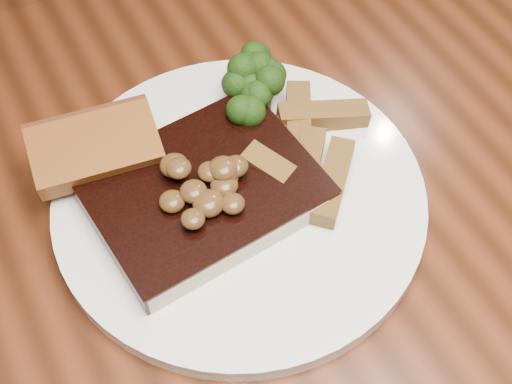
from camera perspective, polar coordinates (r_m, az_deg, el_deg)
dining_table at (r=0.67m, az=0.59°, el=-5.34°), size 1.60×0.90×0.75m
chair_far at (r=1.09m, az=-18.10°, el=11.64°), size 0.54×0.54×0.97m
plate at (r=0.59m, az=-1.32°, el=-0.65°), size 0.36×0.36×0.01m
steak at (r=0.57m, az=-4.26°, el=0.01°), size 0.19×0.15×0.03m
steak_bone at (r=0.54m, az=-1.48°, el=-4.79°), size 0.16×0.03×0.02m
mushroom_pile at (r=0.54m, az=-4.26°, el=1.04°), size 0.07×0.07×0.03m
garlic_bread at (r=0.60m, az=-12.39°, el=2.24°), size 0.11×0.07×0.02m
potato_wedges at (r=0.59m, az=4.43°, el=3.07°), size 0.10×0.10×0.02m
broccoli_cluster at (r=0.63m, az=-0.54°, el=8.63°), size 0.08×0.08×0.04m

